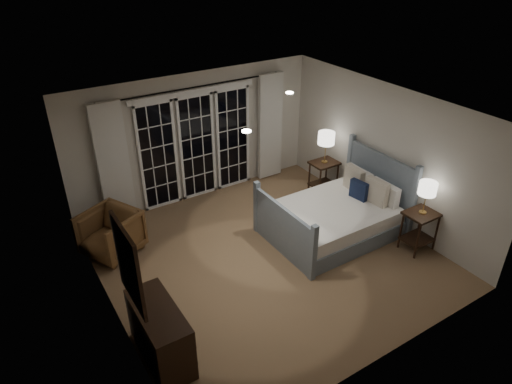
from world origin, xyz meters
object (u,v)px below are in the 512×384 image
lamp_right (326,138)px  dresser (160,334)px  nightstand_left (420,225)px  lamp_left (428,189)px  nightstand_right (324,173)px  armchair (110,233)px  bed (335,217)px

lamp_right → dresser: 4.97m
nightstand_left → lamp_left: (-0.00, -0.00, 0.68)m
nightstand_right → armchair: (-4.26, 0.29, -0.08)m
nightstand_right → lamp_right: (0.00, 0.00, 0.74)m
dresser → armchair: bearing=87.0°
bed → lamp_right: (0.74, 1.23, 0.88)m
nightstand_left → nightstand_right: nightstand_left is taller
nightstand_left → nightstand_right: size_ratio=1.02×
lamp_left → dresser: 4.57m
nightstand_left → dresser: size_ratio=0.64×
lamp_left → nightstand_right: bearing=92.7°
armchair → dresser: size_ratio=0.76×
lamp_left → lamp_right: bearing=92.7°
bed → armchair: 3.83m
armchair → bed: bearing=40.2°
nightstand_right → lamp_left: lamp_left is taller
nightstand_left → lamp_right: bearing=92.7°
bed → lamp_left: bed is taller
bed → nightstand_left: bearing=-52.6°
nightstand_left → lamp_left: bearing=-153.4°
nightstand_right → lamp_left: bearing=-87.3°
lamp_right → nightstand_left: bearing=-87.3°
bed → nightstand_right: bearing=58.8°
armchair → dresser: (-0.13, -2.47, 0.01)m
nightstand_left → armchair: bearing=149.0°
lamp_right → armchair: (-4.26, 0.29, -0.82)m
nightstand_right → armchair: size_ratio=0.82×
nightstand_left → armchair: size_ratio=0.84×
nightstand_left → nightstand_right: bearing=92.7°
nightstand_left → armchair: 5.10m
bed → lamp_left: size_ratio=3.94×
bed → nightstand_right: bed is taller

